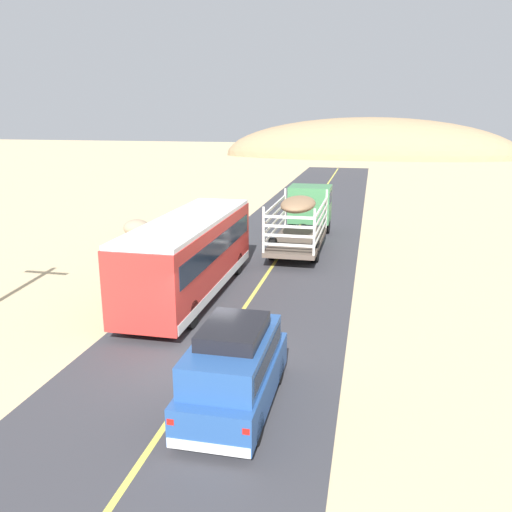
% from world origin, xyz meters
% --- Properties ---
extents(ground_plane, '(240.00, 240.00, 0.00)m').
position_xyz_m(ground_plane, '(0.00, 0.00, 0.00)').
color(ground_plane, '#CCB284').
extents(road_surface, '(8.00, 120.00, 0.02)m').
position_xyz_m(road_surface, '(0.00, 0.00, 0.01)').
color(road_surface, '#38383D').
rests_on(road_surface, ground).
extents(road_centre_line, '(0.16, 117.60, 0.00)m').
position_xyz_m(road_centre_line, '(0.00, 0.00, 0.02)').
color(road_centre_line, '#D8CC4C').
rests_on(road_centre_line, road_surface).
extents(suv_near, '(1.90, 4.62, 2.29)m').
position_xyz_m(suv_near, '(1.42, -1.83, 1.15)').
color(suv_near, '#264C8C').
rests_on(suv_near, road_surface).
extents(livestock_truck, '(2.53, 9.70, 3.02)m').
position_xyz_m(livestock_truck, '(0.86, 16.73, 1.79)').
color(livestock_truck, '#3F7F4C').
rests_on(livestock_truck, road_surface).
extents(bus, '(2.54, 10.00, 3.21)m').
position_xyz_m(bus, '(-2.47, 6.12, 1.75)').
color(bus, red).
rests_on(bus, road_surface).
extents(boulder_near_shoulder, '(1.65, 1.43, 1.02)m').
position_xyz_m(boulder_near_shoulder, '(-9.27, 15.74, 0.51)').
color(boulder_near_shoulder, gray).
rests_on(boulder_near_shoulder, ground).
extents(distant_hill, '(49.40, 17.19, 13.13)m').
position_xyz_m(distant_hill, '(3.69, 79.49, 0.00)').
color(distant_hill, '#997C5A').
rests_on(distant_hill, ground).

